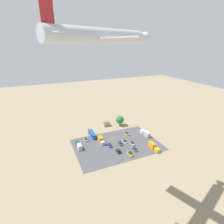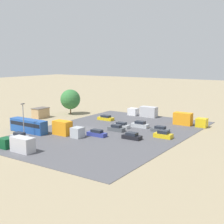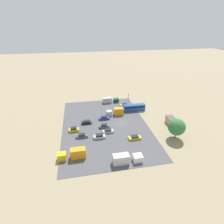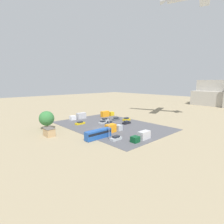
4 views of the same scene
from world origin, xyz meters
name	(u,v)px [view 3 (image 3 of 4)]	position (x,y,z in m)	size (l,w,h in m)	color
ground_plane	(122,123)	(0.00, 0.00, 0.00)	(400.00, 400.00, 0.00)	gray
parking_lot_surface	(105,125)	(0.00, 7.40, 0.04)	(51.88, 35.10, 0.08)	#4C4C51
shed_building	(171,121)	(-4.07, -20.32, 1.52)	(4.76, 3.25, 3.02)	tan
bus	(134,107)	(10.77, -8.71, 1.77)	(2.45, 10.49, 3.13)	#1E4C9E
parked_car_0	(82,136)	(-7.02, 17.28, 0.67)	(1.78, 4.36, 1.42)	#4C5156
parked_car_1	(135,137)	(-11.76, -1.98, 0.67)	(1.97, 4.68, 1.41)	gold
parked_car_2	(125,105)	(16.40, -5.31, 0.72)	(1.79, 4.27, 1.53)	#ADB2B7
parked_car_3	(99,136)	(-8.78, 10.85, 0.76)	(1.84, 4.51, 1.64)	#ADB2B7
parked_car_4	(86,122)	(2.59, 15.01, 0.69)	(1.95, 4.24, 1.47)	black
parked_car_5	(104,118)	(4.75, 7.08, 0.71)	(1.71, 4.67, 1.51)	navy
parked_car_6	(108,131)	(-5.68, 7.09, 0.68)	(1.90, 4.32, 1.43)	#ADB2B7
parked_car_7	(74,130)	(-2.26, 20.26, 0.77)	(1.94, 4.10, 1.66)	gold
parked_car_8	(104,126)	(-1.90, 8.06, 0.74)	(1.78, 4.15, 1.58)	#4C5156
parked_truck_0	(116,112)	(8.12, 0.96, 1.57)	(2.44, 7.83, 3.26)	#ADB2B7
parked_truck_1	(126,159)	(-23.00, 4.47, 1.50)	(2.44, 9.31, 3.11)	silver
parked_truck_2	(74,154)	(-17.86, 20.21, 1.57)	(2.31, 8.82, 3.26)	gold
parked_truck_3	(110,100)	(22.34, 1.36, 1.38)	(2.32, 8.50, 2.84)	#0C4723
tree_near_shed	(177,127)	(-13.82, -17.05, 4.76)	(6.26, 6.26, 7.89)	brown
light_pole_lot_centre	(128,100)	(14.12, -6.48, 4.27)	(0.90, 0.28, 7.54)	gray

